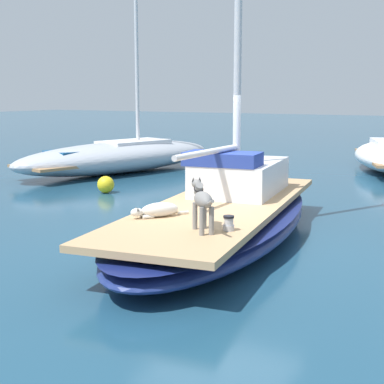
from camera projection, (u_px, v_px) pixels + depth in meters
The scene contains 9 objects.
ground_plane at pixel (220, 240), 9.78m from camera, with size 120.00×120.00×0.00m, color navy.
sailboat_main at pixel (221, 222), 9.73m from camera, with size 3.55×7.53×0.66m.
cabin_house at pixel (239, 175), 10.64m from camera, with size 1.71×2.41×0.84m.
dog_white at pixel (157, 210), 8.59m from camera, with size 0.62×0.82×0.22m.
dog_grey at pixel (202, 201), 7.64m from camera, with size 0.71×0.73×0.70m.
deck_winch at pixel (229, 224), 7.73m from camera, with size 0.16×0.16×0.21m.
coiled_rope at pixel (168, 211), 8.96m from camera, with size 0.32×0.32×0.04m, color beige.
moored_boat_port_side at pixel (120, 156), 18.20m from camera, with size 4.09×8.05×7.27m.
mooring_buoy at pixel (106, 185), 14.43m from camera, with size 0.44×0.44×0.44m, color yellow.
Camera 1 is at (4.27, -8.49, 2.52)m, focal length 52.46 mm.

